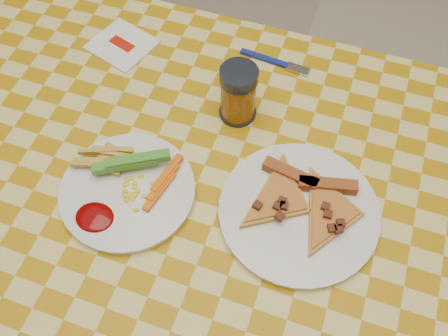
{
  "coord_description": "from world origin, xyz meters",
  "views": [
    {
      "loc": [
        0.18,
        -0.36,
        1.49
      ],
      "look_at": [
        0.04,
        0.06,
        0.78
      ],
      "focal_mm": 40.0,
      "sensor_mm": 36.0,
      "label": 1
    }
  ],
  "objects_px": {
    "plate_right": "(298,212)",
    "drink_glass": "(238,94)",
    "plate_left": "(128,191)",
    "table": "(193,219)"
  },
  "relations": [
    {
      "from": "plate_right",
      "to": "table",
      "type": "bearing_deg",
      "value": -169.94
    },
    {
      "from": "table",
      "to": "plate_right",
      "type": "height_order",
      "value": "plate_right"
    },
    {
      "from": "plate_left",
      "to": "plate_right",
      "type": "distance_m",
      "value": 0.28
    },
    {
      "from": "plate_right",
      "to": "drink_glass",
      "type": "relative_size",
      "value": 2.29
    },
    {
      "from": "plate_left",
      "to": "drink_glass",
      "type": "distance_m",
      "value": 0.26
    },
    {
      "from": "plate_left",
      "to": "plate_right",
      "type": "height_order",
      "value": "same"
    },
    {
      "from": "plate_right",
      "to": "drink_glass",
      "type": "bearing_deg",
      "value": 133.63
    },
    {
      "from": "table",
      "to": "plate_right",
      "type": "bearing_deg",
      "value": 10.06
    },
    {
      "from": "plate_left",
      "to": "drink_glass",
      "type": "bearing_deg",
      "value": 61.61
    },
    {
      "from": "plate_right",
      "to": "drink_glass",
      "type": "height_order",
      "value": "drink_glass"
    }
  ]
}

